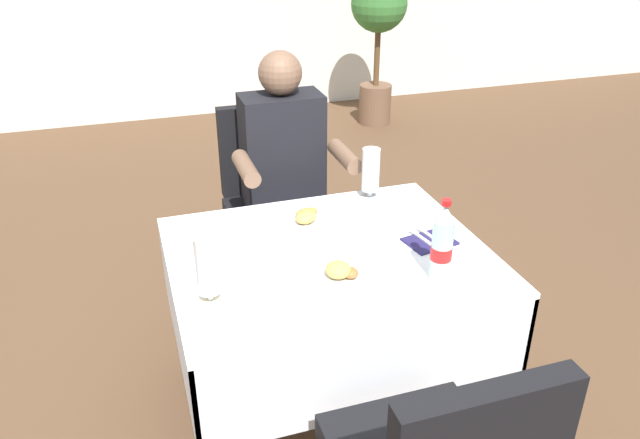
% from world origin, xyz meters
% --- Properties ---
extents(ground_plane, '(11.00, 11.00, 0.00)m').
position_xyz_m(ground_plane, '(0.00, 0.00, 0.00)').
color(ground_plane, brown).
extents(main_dining_table, '(1.10, 0.90, 0.73)m').
position_xyz_m(main_dining_table, '(0.08, 0.09, 0.56)').
color(main_dining_table, white).
rests_on(main_dining_table, ground).
extents(chair_far_diner_seat, '(0.44, 0.50, 0.97)m').
position_xyz_m(chair_far_diner_seat, '(0.08, 0.93, 0.55)').
color(chair_far_diner_seat, black).
rests_on(chair_far_diner_seat, ground).
extents(seated_diner_far, '(0.50, 0.46, 1.26)m').
position_xyz_m(seated_diner_far, '(0.12, 0.82, 0.71)').
color(seated_diner_far, '#282D42').
rests_on(seated_diner_far, ground).
extents(plate_near_camera, '(0.23, 0.23, 0.06)m').
position_xyz_m(plate_near_camera, '(0.05, -0.07, 0.75)').
color(plate_near_camera, white).
rests_on(plate_near_camera, main_dining_table).
extents(plate_far_diner, '(0.24, 0.24, 0.05)m').
position_xyz_m(plate_far_diner, '(0.07, 0.31, 0.74)').
color(plate_far_diner, white).
rests_on(plate_far_diner, main_dining_table).
extents(beer_glass_left, '(0.07, 0.07, 0.22)m').
position_xyz_m(beer_glass_left, '(-0.36, -0.08, 0.84)').
color(beer_glass_left, white).
rests_on(beer_glass_left, main_dining_table).
extents(beer_glass_middle, '(0.07, 0.07, 0.21)m').
position_xyz_m(beer_glass_middle, '(0.38, 0.47, 0.84)').
color(beer_glass_middle, white).
rests_on(beer_glass_middle, main_dining_table).
extents(cola_bottle_primary, '(0.07, 0.07, 0.28)m').
position_xyz_m(cola_bottle_primary, '(0.37, -0.17, 0.85)').
color(cola_bottle_primary, silver).
rests_on(cola_bottle_primary, main_dining_table).
extents(napkin_cutlery_set, '(0.19, 0.20, 0.01)m').
position_xyz_m(napkin_cutlery_set, '(0.45, 0.05, 0.73)').
color(napkin_cutlery_set, '#231E4C').
rests_on(napkin_cutlery_set, main_dining_table).
extents(potted_plant_corner, '(0.48, 0.48, 1.28)m').
position_xyz_m(potted_plant_corner, '(1.62, 3.35, 0.86)').
color(potted_plant_corner, brown).
rests_on(potted_plant_corner, ground).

